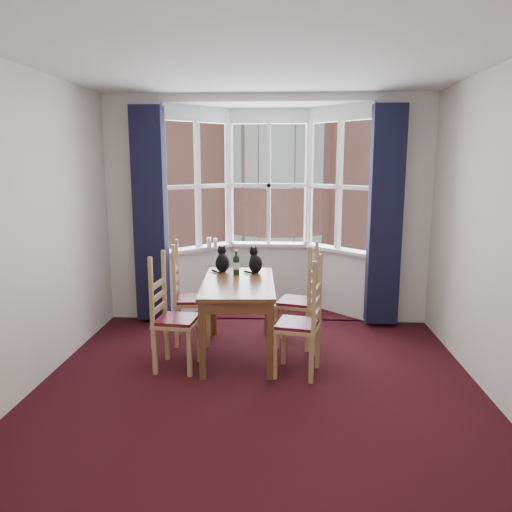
# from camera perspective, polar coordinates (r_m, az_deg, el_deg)

# --- Properties ---
(floor) EXTENTS (4.50, 4.50, 0.00)m
(floor) POSITION_cam_1_polar(r_m,az_deg,el_deg) (4.42, 0.08, -16.13)
(floor) COLOR black
(floor) RESTS_ON ground
(ceiling) EXTENTS (4.50, 4.50, 0.00)m
(ceiling) POSITION_cam_1_polar(r_m,az_deg,el_deg) (4.02, 0.10, 22.24)
(ceiling) COLOR white
(ceiling) RESTS_ON floor
(wall_left) EXTENTS (0.00, 4.50, 4.50)m
(wall_left) POSITION_cam_1_polar(r_m,az_deg,el_deg) (4.56, -25.91, 2.12)
(wall_left) COLOR silver
(wall_left) RESTS_ON floor
(wall_near) EXTENTS (4.00, 0.00, 4.00)m
(wall_near) POSITION_cam_1_polar(r_m,az_deg,el_deg) (1.80, -3.91, -8.64)
(wall_near) COLOR silver
(wall_near) RESTS_ON floor
(wall_back_pier_left) EXTENTS (0.70, 0.12, 2.80)m
(wall_back_pier_left) POSITION_cam_1_polar(r_m,az_deg,el_deg) (6.49, -13.54, 5.16)
(wall_back_pier_left) COLOR silver
(wall_back_pier_left) RESTS_ON floor
(wall_back_pier_right) EXTENTS (0.70, 0.12, 2.80)m
(wall_back_pier_right) POSITION_cam_1_polar(r_m,az_deg,el_deg) (6.38, 16.28, 4.94)
(wall_back_pier_right) COLOR silver
(wall_back_pier_right) RESTS_ON floor
(bay_window) EXTENTS (2.76, 0.94, 2.80)m
(bay_window) POSITION_cam_1_polar(r_m,az_deg,el_deg) (6.72, 1.39, 5.64)
(bay_window) COLOR white
(bay_window) RESTS_ON floor
(curtain_left) EXTENTS (0.38, 0.22, 2.60)m
(curtain_left) POSITION_cam_1_polar(r_m,az_deg,el_deg) (6.26, -11.97, 4.57)
(curtain_left) COLOR #171834
(curtain_left) RESTS_ON floor
(curtain_right) EXTENTS (0.38, 0.22, 2.60)m
(curtain_right) POSITION_cam_1_polar(r_m,az_deg,el_deg) (6.16, 14.53, 4.36)
(curtain_right) COLOR #171834
(curtain_right) RESTS_ON floor
(dining_table) EXTENTS (0.80, 1.39, 0.78)m
(dining_table) POSITION_cam_1_polar(r_m,az_deg,el_deg) (5.17, -2.03, -4.04)
(dining_table) COLOR brown
(dining_table) RESTS_ON floor
(chair_left_near) EXTENTS (0.44, 0.46, 0.92)m
(chair_left_near) POSITION_cam_1_polar(r_m,az_deg,el_deg) (4.96, -10.04, -7.34)
(chair_left_near) COLOR tan
(chair_left_near) RESTS_ON floor
(chair_left_far) EXTENTS (0.45, 0.46, 0.92)m
(chair_left_far) POSITION_cam_1_polar(r_m,az_deg,el_deg) (5.62, -8.18, -5.13)
(chair_left_far) COLOR tan
(chair_left_far) RESTS_ON floor
(chair_right_near) EXTENTS (0.48, 0.50, 0.92)m
(chair_right_near) POSITION_cam_1_polar(r_m,az_deg,el_deg) (4.75, 5.83, -8.06)
(chair_right_near) COLOR tan
(chair_right_near) RESTS_ON floor
(chair_right_far) EXTENTS (0.50, 0.51, 0.92)m
(chair_right_far) POSITION_cam_1_polar(r_m,az_deg,el_deg) (5.48, 5.56, -5.47)
(chair_right_far) COLOR tan
(chair_right_far) RESTS_ON floor
(cat_left) EXTENTS (0.19, 0.24, 0.30)m
(cat_left) POSITION_cam_1_polar(r_m,az_deg,el_deg) (5.59, -3.86, -0.64)
(cat_left) COLOR black
(cat_left) RESTS_ON dining_table
(cat_right) EXTENTS (0.21, 0.25, 0.30)m
(cat_right) POSITION_cam_1_polar(r_m,az_deg,el_deg) (5.54, -0.07, -0.74)
(cat_right) COLOR black
(cat_right) RESTS_ON dining_table
(wine_bottle) EXTENTS (0.07, 0.07, 0.27)m
(wine_bottle) POSITION_cam_1_polar(r_m,az_deg,el_deg) (5.42, -2.27, -0.92)
(wine_bottle) COLOR black
(wine_bottle) RESTS_ON dining_table
(candle_tall) EXTENTS (0.06, 0.06, 0.13)m
(candle_tall) POSITION_cam_1_polar(r_m,az_deg,el_deg) (6.70, -5.39, 1.57)
(candle_tall) COLOR white
(candle_tall) RESTS_ON bay_window
(candle_short) EXTENTS (0.06, 0.06, 0.11)m
(candle_short) POSITION_cam_1_polar(r_m,az_deg,el_deg) (6.72, -4.66, 1.53)
(candle_short) COLOR white
(candle_short) RESTS_ON bay_window
(street) EXTENTS (80.00, 80.00, 0.00)m
(street) POSITION_cam_1_polar(r_m,az_deg,el_deg) (37.06, 2.84, -1.73)
(street) COLOR #333335
(street) RESTS_ON ground
(tenement_building) EXTENTS (18.40, 7.80, 15.20)m
(tenement_building) POSITION_cam_1_polar(r_m,az_deg,el_deg) (17.95, 2.59, 9.46)
(tenement_building) COLOR #A96A57
(tenement_building) RESTS_ON street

